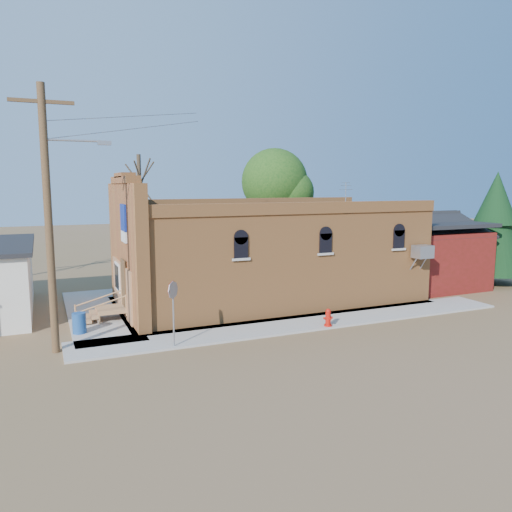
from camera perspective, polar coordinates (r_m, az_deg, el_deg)
name	(u,v)px	position (r m, az deg, el deg)	size (l,w,h in m)	color
ground	(284,334)	(19.64, 3.20, -8.86)	(120.00, 120.00, 0.00)	brown
sidewalk_south	(306,323)	(21.07, 5.78, -7.59)	(19.00, 2.20, 0.08)	#9E9991
sidewalk_west	(98,313)	(23.58, -17.59, -6.23)	(2.60, 10.00, 0.08)	#9E9991
brick_bar	(264,254)	(24.68, 0.95, 0.23)	(16.40, 7.97, 6.30)	#C3773B
red_shed	(421,246)	(30.10, 18.30, 1.11)	(5.40, 6.40, 4.30)	#56170E
utility_pole	(50,214)	(18.01, -22.49, 4.45)	(3.12, 0.26, 9.00)	#43281B
tree_bare_near	(139,181)	(30.27, -13.19, 8.35)	(2.80, 2.80, 7.65)	#4D3E2C
tree_leafy	(274,182)	(33.55, 2.12, 8.46)	(4.40, 4.40, 8.15)	#4D3E2C
evergreen_tree	(495,220)	(31.77, 25.64, 3.68)	(3.60, 3.60, 6.50)	#4D3E2C
fire_hydrant	(328,317)	(20.45, 8.25, -6.97)	(0.41, 0.39, 0.72)	#B7130A
stop_sign	(173,296)	(17.70, -9.47, -4.55)	(0.47, 0.51, 2.34)	#95959A
trash_barrel	(79,323)	(20.47, -19.55, -7.23)	(0.51, 0.51, 0.79)	navy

